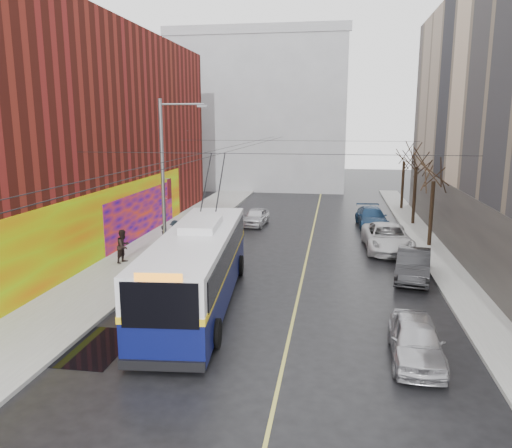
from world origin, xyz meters
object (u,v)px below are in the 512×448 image
(streetlight_pole, at_px, (166,177))
(parked_car_a, at_px, (416,340))
(tree_near, at_px, (434,169))
(parked_car_b, at_px, (413,265))
(pedestrian_a, at_px, (165,238))
(tree_mid, at_px, (417,156))
(parked_car_d, at_px, (372,217))
(following_car, at_px, (256,217))
(pedestrian_b, at_px, (123,246))
(trolleybus, at_px, (198,266))
(pedestrian_c, at_px, (175,235))
(tree_far, at_px, (405,152))
(parked_car_c, at_px, (387,238))

(streetlight_pole, height_order, parked_car_a, streetlight_pole)
(tree_near, distance_m, parked_car_b, 8.41)
(streetlight_pole, height_order, pedestrian_a, streetlight_pole)
(tree_mid, bearing_deg, tree_near, -90.00)
(parked_car_d, relative_size, pedestrian_a, 3.28)
(parked_car_b, bearing_deg, tree_mid, 91.59)
(parked_car_a, bearing_deg, following_car, 114.66)
(pedestrian_b, bearing_deg, parked_car_a, -107.50)
(tree_mid, distance_m, pedestrian_a, 19.94)
(tree_mid, distance_m, parked_car_b, 14.83)
(trolleybus, distance_m, pedestrian_c, 9.28)
(tree_mid, bearing_deg, following_car, -170.81)
(tree_near, height_order, tree_mid, tree_mid)
(pedestrian_b, height_order, pedestrian_c, pedestrian_b)
(tree_near, distance_m, trolleybus, 17.10)
(parked_car_d, height_order, following_car, parked_car_d)
(parked_car_d, bearing_deg, tree_far, 64.52)
(tree_far, relative_size, following_car, 1.69)
(parked_car_b, bearing_deg, pedestrian_c, 175.52)
(tree_far, xyz_separation_m, pedestrian_a, (-16.03, -18.04, -4.21))
(parked_car_a, xyz_separation_m, pedestrian_a, (-12.83, 11.94, 0.22))
(tree_far, xyz_separation_m, pedestrian_c, (-15.50, -17.57, -4.09))
(tree_mid, bearing_deg, tree_far, 90.00)
(tree_near, bearing_deg, parked_car_c, -154.85)
(streetlight_pole, xyz_separation_m, pedestrian_b, (-2.27, -0.84, -3.77))
(parked_car_c, xyz_separation_m, pedestrian_c, (-12.77, -2.29, 0.24))
(tree_near, height_order, pedestrian_a, tree_near)
(streetlight_pole, height_order, pedestrian_b, streetlight_pole)
(streetlight_pole, relative_size, parked_car_b, 1.97)
(parked_car_a, bearing_deg, parked_car_b, 84.61)
(trolleybus, bearing_deg, pedestrian_c, 109.02)
(tree_mid, height_order, parked_car_d, tree_mid)
(tree_near, xyz_separation_m, pedestrian_b, (-17.40, -6.84, -3.90))
(tree_far, distance_m, following_car, 15.54)
(tree_near, height_order, parked_car_d, tree_near)
(tree_far, xyz_separation_m, parked_car_c, (-2.73, -15.28, -4.33))
(tree_mid, xyz_separation_m, parked_car_b, (-2.00, -13.99, -4.50))
(tree_mid, distance_m, parked_car_a, 23.65)
(parked_car_a, height_order, parked_car_d, parked_car_d)
(parked_car_c, relative_size, pedestrian_c, 3.25)
(streetlight_pole, height_order, parked_car_d, streetlight_pole)
(pedestrian_a, distance_m, pedestrian_c, 0.72)
(trolleybus, bearing_deg, following_car, 85.51)
(parked_car_a, distance_m, parked_car_d, 21.73)
(streetlight_pole, height_order, tree_near, streetlight_pole)
(parked_car_b, relative_size, pedestrian_b, 2.46)
(trolleybus, bearing_deg, streetlight_pole, 114.52)
(tree_near, bearing_deg, trolleybus, -134.26)
(tree_mid, relative_size, following_car, 1.72)
(tree_far, height_order, parked_car_d, tree_far)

